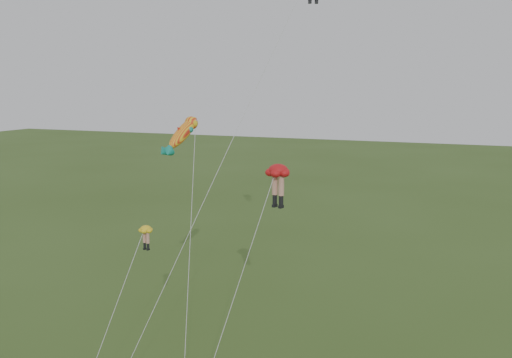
% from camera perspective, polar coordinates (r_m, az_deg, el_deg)
% --- Properties ---
extents(legs_kite_red_mid, '(2.70, 9.68, 12.82)m').
position_cam_1_polar(legs_kite_red_mid, '(33.33, 2.12, 0.25)').
color(legs_kite_red_mid, red).
rests_on(legs_kite_red_mid, ground).
extents(legs_kite_yellow, '(1.92, 5.99, 9.43)m').
position_cam_1_polar(legs_kite_yellow, '(33.31, -11.36, -6.19)').
color(legs_kite_yellow, yellow).
rests_on(legs_kite_yellow, ground).
extents(fish_kite, '(4.76, 9.42, 15.65)m').
position_cam_1_polar(fish_kite, '(36.00, -7.30, 4.48)').
color(fish_kite, yellow).
rests_on(fish_kite, ground).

